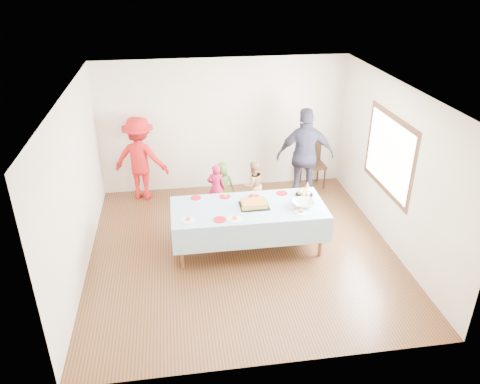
# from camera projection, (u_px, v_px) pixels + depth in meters

# --- Properties ---
(ground) EXTENTS (5.00, 5.00, 0.00)m
(ground) POSITION_uv_depth(u_px,v_px,m) (242.00, 250.00, 7.86)
(ground) COLOR #492814
(ground) RESTS_ON ground
(room_walls) EXTENTS (5.04, 5.04, 2.72)m
(room_walls) POSITION_uv_depth(u_px,v_px,m) (246.00, 151.00, 7.07)
(room_walls) COLOR beige
(room_walls) RESTS_ON ground
(party_table) EXTENTS (2.50, 1.10, 0.78)m
(party_table) POSITION_uv_depth(u_px,v_px,m) (248.00, 210.00, 7.60)
(party_table) COLOR #56301D
(party_table) RESTS_ON ground
(birthday_cake) EXTENTS (0.47, 0.36, 0.08)m
(birthday_cake) POSITION_uv_depth(u_px,v_px,m) (254.00, 204.00, 7.58)
(birthday_cake) COLOR black
(birthday_cake) RESTS_ON party_table
(rolls_tray) EXTENTS (0.30, 0.30, 0.09)m
(rolls_tray) POSITION_uv_depth(u_px,v_px,m) (304.00, 193.00, 7.93)
(rolls_tray) COLOR black
(rolls_tray) RESTS_ON party_table
(punch_bowl) EXTENTS (0.36, 0.36, 0.09)m
(punch_bowl) POSITION_uv_depth(u_px,v_px,m) (303.00, 203.00, 7.58)
(punch_bowl) COLOR silver
(punch_bowl) RESTS_ON party_table
(party_hat) EXTENTS (0.09, 0.09, 0.16)m
(party_hat) POSITION_uv_depth(u_px,v_px,m) (307.00, 186.00, 8.09)
(party_hat) COLOR silver
(party_hat) RESTS_ON party_table
(fork_pile) EXTENTS (0.24, 0.18, 0.07)m
(fork_pile) POSITION_uv_depth(u_px,v_px,m) (294.00, 207.00, 7.49)
(fork_pile) COLOR white
(fork_pile) RESTS_ON party_table
(plate_red_far_a) EXTENTS (0.18, 0.18, 0.01)m
(plate_red_far_a) POSITION_uv_depth(u_px,v_px,m) (196.00, 198.00, 7.84)
(plate_red_far_a) COLOR red
(plate_red_far_a) RESTS_ON party_table
(plate_red_far_b) EXTENTS (0.19, 0.19, 0.01)m
(plate_red_far_b) POSITION_uv_depth(u_px,v_px,m) (225.00, 196.00, 7.89)
(plate_red_far_b) COLOR red
(plate_red_far_b) RESTS_ON party_table
(plate_red_far_c) EXTENTS (0.18, 0.18, 0.01)m
(plate_red_far_c) POSITION_uv_depth(u_px,v_px,m) (254.00, 196.00, 7.90)
(plate_red_far_c) COLOR red
(plate_red_far_c) RESTS_ON party_table
(plate_red_far_d) EXTENTS (0.19, 0.19, 0.01)m
(plate_red_far_d) POSITION_uv_depth(u_px,v_px,m) (282.00, 193.00, 8.00)
(plate_red_far_d) COLOR red
(plate_red_far_d) RESTS_ON party_table
(plate_red_near) EXTENTS (0.20, 0.20, 0.01)m
(plate_red_near) POSITION_uv_depth(u_px,v_px,m) (220.00, 220.00, 7.20)
(plate_red_near) COLOR red
(plate_red_near) RESTS_ON party_table
(plate_white_left) EXTENTS (0.23, 0.23, 0.01)m
(plate_white_left) POSITION_uv_depth(u_px,v_px,m) (188.00, 220.00, 7.18)
(plate_white_left) COLOR white
(plate_white_left) RESTS_ON party_table
(plate_white_mid) EXTENTS (0.22, 0.22, 0.01)m
(plate_white_mid) POSITION_uv_depth(u_px,v_px,m) (235.00, 219.00, 7.20)
(plate_white_mid) COLOR white
(plate_white_mid) RESTS_ON party_table
(plate_white_right) EXTENTS (0.20, 0.20, 0.01)m
(plate_white_right) POSITION_uv_depth(u_px,v_px,m) (301.00, 212.00, 7.40)
(plate_white_right) COLOR white
(plate_white_right) RESTS_ON party_table
(dining_chair) EXTENTS (0.48, 0.48, 1.04)m
(dining_chair) POSITION_uv_depth(u_px,v_px,m) (312.00, 159.00, 9.86)
(dining_chair) COLOR black
(dining_chair) RESTS_ON ground
(toddler_left) EXTENTS (0.39, 0.30, 0.96)m
(toddler_left) POSITION_uv_depth(u_px,v_px,m) (216.00, 188.00, 8.87)
(toddler_left) COLOR #C21845
(toddler_left) RESTS_ON ground
(toddler_mid) EXTENTS (0.50, 0.38, 0.92)m
(toddler_mid) POSITION_uv_depth(u_px,v_px,m) (222.00, 185.00, 9.02)
(toddler_mid) COLOR #3C6C24
(toddler_mid) RESTS_ON ground
(toddler_right) EXTENTS (0.55, 0.49, 0.96)m
(toddler_right) POSITION_uv_depth(u_px,v_px,m) (253.00, 185.00, 8.97)
(toddler_right) COLOR tan
(toddler_right) RESTS_ON ground
(adult_left) EXTENTS (1.24, 0.93, 1.70)m
(adult_left) POSITION_uv_depth(u_px,v_px,m) (140.00, 159.00, 9.20)
(adult_left) COLOR red
(adult_left) RESTS_ON ground
(adult_right) EXTENTS (1.15, 0.56, 1.90)m
(adult_right) POSITION_uv_depth(u_px,v_px,m) (305.00, 156.00, 9.07)
(adult_right) COLOR #2E2D3D
(adult_right) RESTS_ON ground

